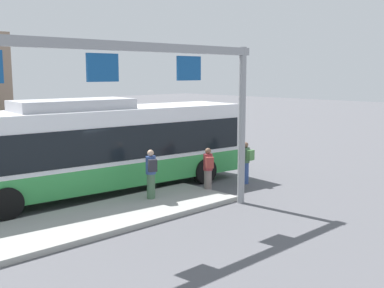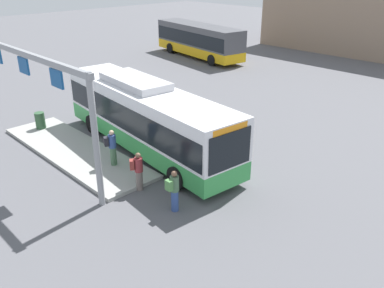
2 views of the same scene
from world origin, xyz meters
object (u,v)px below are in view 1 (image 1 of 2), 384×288
Objects in this scene: bus_main at (97,144)px; person_waiting_mid at (151,173)px; person_waiting_near at (208,169)px; person_boarding at (246,162)px.

person_waiting_mid is (0.54, -2.40, -0.76)m from bus_main.
bus_main is 7.13× the size of person_waiting_near.
person_boarding is at bearing -56.19° from person_waiting_near.
person_waiting_mid is at bearing 86.48° from person_boarding.
person_boarding is at bearing -22.90° from bus_main.
bus_main reaches higher than person_waiting_near.
bus_main reaches higher than person_boarding.
bus_main is at bearing 62.37° from person_boarding.
bus_main is 2.58m from person_waiting_mid.
person_waiting_near is 2.40m from person_waiting_mid.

